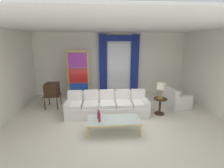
{
  "coord_description": "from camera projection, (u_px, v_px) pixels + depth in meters",
  "views": [
    {
      "loc": [
        -0.53,
        -5.02,
        2.6
      ],
      "look_at": [
        -0.09,
        0.9,
        1.05
      ],
      "focal_mm": 26.59,
      "sensor_mm": 36.0,
      "label": 1
    }
  ],
  "objects": [
    {
      "name": "peacock_figurine",
      "position": [
        86.0,
        97.0,
        7.25
      ],
      "size": [
        0.44,
        0.6,
        0.5
      ],
      "color": "beige",
      "rests_on": "ground"
    },
    {
      "name": "wall_rear",
      "position": [
        110.0,
        64.0,
        8.11
      ],
      "size": [
        8.0,
        0.12,
        3.0
      ],
      "primitive_type": "cube",
      "color": "white",
      "rests_on": "ground"
    },
    {
      "name": "round_side_table",
      "position": [
        160.0,
        105.0,
        6.01
      ],
      "size": [
        0.48,
        0.48,
        0.59
      ],
      "color": "#382314",
      "rests_on": "ground"
    },
    {
      "name": "ceiling_slab",
      "position": [
        115.0,
        28.0,
        5.55
      ],
      "size": [
        8.0,
        7.6,
        0.04
      ],
      "primitive_type": "cube",
      "color": "white"
    },
    {
      "name": "wall_left",
      "position": [
        5.0,
        75.0,
        5.47
      ],
      "size": [
        0.12,
        7.0,
        3.0
      ],
      "primitive_type": "cube",
      "color": "white",
      "rests_on": "ground"
    },
    {
      "name": "couch_white_long",
      "position": [
        107.0,
        106.0,
        6.04
      ],
      "size": [
        2.92,
        0.93,
        0.86
      ],
      "color": "white",
      "rests_on": "ground"
    },
    {
      "name": "bottle_crystal_tall",
      "position": [
        99.0,
        117.0,
        4.59
      ],
      "size": [
        0.07,
        0.07,
        0.34
      ],
      "color": "maroon",
      "rests_on": "coffee_table"
    },
    {
      "name": "curtained_window",
      "position": [
        119.0,
        59.0,
        7.92
      ],
      "size": [
        2.0,
        0.17,
        2.7
      ],
      "color": "white",
      "rests_on": "ground"
    },
    {
      "name": "ground_plane",
      "position": [
        117.0,
        121.0,
        5.54
      ],
      "size": [
        16.0,
        16.0,
        0.0
      ],
      "primitive_type": "plane",
      "color": "silver"
    },
    {
      "name": "stained_glass_divider",
      "position": [
        78.0,
        77.0,
        7.34
      ],
      "size": [
        0.95,
        0.05,
        2.2
      ],
      "color": "gold",
      "rests_on": "ground"
    },
    {
      "name": "coffee_table",
      "position": [
        114.0,
        120.0,
        4.79
      ],
      "size": [
        1.52,
        0.7,
        0.41
      ],
      "color": "silver",
      "rests_on": "ground"
    },
    {
      "name": "wall_right",
      "position": [
        215.0,
        72.0,
        6.01
      ],
      "size": [
        0.12,
        7.0,
        3.0
      ],
      "primitive_type": "cube",
      "color": "white",
      "rests_on": "ground"
    },
    {
      "name": "armchair_white",
      "position": [
        176.0,
        100.0,
        6.64
      ],
      "size": [
        0.95,
        0.93,
        0.8
      ],
      "color": "white",
      "rests_on": "ground"
    },
    {
      "name": "table_lamp_brass",
      "position": [
        161.0,
        87.0,
        5.84
      ],
      "size": [
        0.32,
        0.32,
        0.57
      ],
      "color": "#B29338",
      "rests_on": "round_side_table"
    },
    {
      "name": "bottle_blue_decanter",
      "position": [
        98.0,
        115.0,
        4.81
      ],
      "size": [
        0.07,
        0.07,
        0.28
      ],
      "color": "#753384",
      "rests_on": "coffee_table"
    },
    {
      "name": "vintage_tv",
      "position": [
        52.0,
        90.0,
        6.53
      ],
      "size": [
        0.62,
        0.6,
        1.35
      ],
      "color": "#382314",
      "rests_on": "ground"
    }
  ]
}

